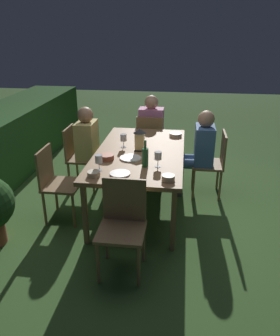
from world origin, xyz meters
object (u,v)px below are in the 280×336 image
(chair_side_right_a, at_px, (56,181))
(wine_glass_b, at_px, (158,156))
(wine_glass_a, at_px, (99,160))
(plate_b, at_px, (130,158))
(chair_side_right_b, at_px, (79,154))
(person_in_pink, at_px, (152,127))
(bowl_bread, at_px, (94,174))
(wine_glass_c, at_px, (123,138))
(person_in_blue, at_px, (199,149))
(dining_table, at_px, (140,155))
(bowl_salad, at_px, (168,178))
(green_bottle_on_table, at_px, (145,157))
(chair_side_left_b, at_px, (213,161))
(lantern_centerpiece, at_px, (140,138))
(chair_head_far, at_px, (150,140))
(person_in_mustard, at_px, (92,145))
(bowl_dip, at_px, (176,135))
(plate_a, at_px, (120,174))
(bowl_olives, at_px, (107,157))
(chair_head_near, at_px, (122,223))

(chair_side_right_a, xyz_separation_m, wine_glass_b, (-0.02, -1.16, 0.37))
(wine_glass_a, relative_size, plate_b, 0.70)
(chair_side_right_a, bearing_deg, chair_side_right_b, 0.00)
(person_in_pink, xyz_separation_m, bowl_bread, (-2.17, 0.36, 0.12))
(person_in_pink, distance_m, wine_glass_c, 1.32)
(person_in_blue, distance_m, wine_glass_a, 1.51)
(wine_glass_c, bearing_deg, bowl_bread, 170.67)
(dining_table, xyz_separation_m, person_in_blue, (0.43, -0.72, -0.05))
(person_in_pink, bearing_deg, bowl_salad, -170.07)
(bowl_bread, bearing_deg, green_bottle_on_table, -56.56)
(chair_side_left_b, xyz_separation_m, plate_b, (-0.69, 0.99, 0.26))
(chair_side_right_b, relative_size, lantern_centerpiece, 3.28)
(chair_side_left_b, xyz_separation_m, chair_head_far, (0.77, 0.91, 0.00))
(chair_head_far, relative_size, plate_b, 3.58)
(person_in_mustard, bearing_deg, chair_side_right_b, 90.00)
(chair_side_left_b, relative_size, person_in_blue, 0.76)
(chair_side_left_b, height_order, wine_glass_c, wine_glass_c)
(person_in_mustard, height_order, wine_glass_b, person_in_mustard)
(person_in_blue, xyz_separation_m, chair_side_right_b, (0.00, 1.63, -0.15))
(bowl_salad, distance_m, bowl_dip, 1.42)
(person_in_mustard, distance_m, plate_b, 0.94)
(person_in_mustard, xyz_separation_m, lantern_centerpiece, (-0.39, -0.71, 0.25))
(wine_glass_a, height_order, wine_glass_b, same)
(chair_side_right_a, height_order, chair_side_left_b, same)
(dining_table, relative_size, person_in_blue, 1.65)
(dining_table, height_order, chair_side_left_b, chair_side_left_b)
(chair_side_right_a, bearing_deg, plate_a, -108.76)
(lantern_centerpiece, distance_m, bowl_dip, 0.74)
(lantern_centerpiece, bearing_deg, bowl_dip, -34.04)
(plate_a, height_order, bowl_salad, bowl_salad)
(dining_table, bearing_deg, person_in_blue, -59.19)
(person_in_mustard, relative_size, green_bottle_on_table, 3.96)
(plate_b, bearing_deg, bowl_olives, 102.38)
(chair_side_right_a, distance_m, plate_a, 0.88)
(chair_side_left_b, relative_size, plate_b, 3.58)
(plate_a, height_order, bowl_olives, bowl_olives)
(person_in_blue, bearing_deg, bowl_salad, 164.52)
(lantern_centerpiece, bearing_deg, chair_head_far, -0.38)
(chair_side_left_b, distance_m, bowl_bread, 1.77)
(person_in_pink, bearing_deg, wine_glass_a, 170.36)
(green_bottle_on_table, xyz_separation_m, wine_glass_a, (-0.17, 0.46, 0.01))
(chair_head_far, relative_size, bowl_dip, 5.21)
(chair_head_far, xyz_separation_m, plate_a, (-1.89, 0.11, 0.26))
(bowl_dip, bearing_deg, dining_table, 147.99)
(chair_head_near, bearing_deg, person_in_pink, 0.00)
(plate_b, relative_size, bowl_bread, 1.87)
(chair_side_right_a, relative_size, chair_side_right_b, 1.00)
(chair_side_left_b, height_order, plate_a, chair_side_left_b)
(chair_side_left_b, bearing_deg, lantern_centerpiece, 113.01)
(green_bottle_on_table, relative_size, wine_glass_c, 1.72)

